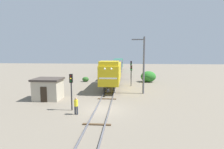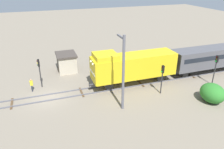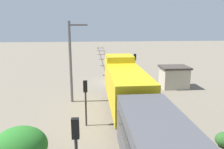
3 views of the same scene
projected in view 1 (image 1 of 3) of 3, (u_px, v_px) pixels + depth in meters
name	position (u px, v px, depth m)	size (l,w,h in m)	color
ground_plane	(103.00, 109.00, 18.61)	(145.32, 145.32, 0.00)	#756B5B
railway_track	(103.00, 109.00, 18.60)	(2.40, 96.88, 0.16)	#595960
locomotive	(111.00, 72.00, 29.04)	(2.90, 11.60, 4.60)	gold
passenger_car_leading	(116.00, 67.00, 42.25)	(2.84, 14.00, 3.66)	#4C4C51
passenger_car_trailing	(118.00, 63.00, 56.69)	(2.84, 14.00, 3.66)	#26604C
traffic_signal_near	(71.00, 85.00, 17.96)	(0.32, 0.34, 3.84)	#262628
traffic_signal_mid	(131.00, 72.00, 31.13)	(0.32, 0.34, 3.71)	#262628
traffic_signal_far	(131.00, 67.00, 38.74)	(0.32, 0.34, 4.11)	#262628
worker_near_track	(76.00, 105.00, 16.94)	(0.38, 0.38, 1.70)	#262B38
catenary_mast	(143.00, 64.00, 25.15)	(1.94, 0.28, 8.24)	#595960
relay_hut	(48.00, 89.00, 22.37)	(3.50, 2.90, 2.74)	#B2A893
bush_near	(86.00, 79.00, 36.00)	(1.35, 1.11, 0.98)	#2D5E26
bush_mid	(148.00, 77.00, 35.52)	(3.05, 2.49, 2.22)	#296F26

